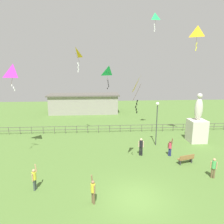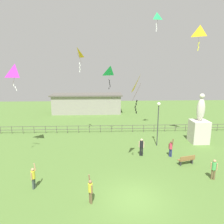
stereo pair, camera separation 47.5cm
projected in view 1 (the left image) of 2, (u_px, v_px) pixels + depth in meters
name	position (u px, v px, depth m)	size (l,w,h in m)	color
ground_plane	(137.00, 199.00, 13.17)	(80.00, 80.00, 0.00)	#517533
statue_monument	(197.00, 127.00, 23.08)	(1.84, 1.84, 5.57)	beige
lamppost	(157.00, 115.00, 21.58)	(0.36, 0.36, 4.78)	#38383D
park_bench	(186.00, 159.00, 17.90)	(1.56, 0.79, 0.85)	olive
person_0	(214.00, 167.00, 15.47)	(0.44, 0.30, 1.62)	brown
person_1	(170.00, 147.00, 19.38)	(0.37, 0.43, 1.81)	navy
person_2	(93.00, 190.00, 12.53)	(0.29, 0.48, 1.84)	brown
person_3	(141.00, 146.00, 19.48)	(0.50, 0.32, 1.73)	black
person_4	(34.00, 178.00, 13.94)	(0.33, 0.46, 1.83)	#3F4C47
kite_0	(141.00, 85.00, 15.43)	(1.07, 1.18, 3.03)	yellow
kite_1	(14.00, 72.00, 18.85)	(1.29, 1.00, 2.46)	#B22DB2
kite_3	(109.00, 72.00, 22.88)	(1.24, 1.08, 2.62)	#1EB759
kite_4	(155.00, 18.00, 22.48)	(0.81, 0.62, 2.01)	#1EB759
kite_5	(75.00, 53.00, 21.97)	(1.00, 1.17, 2.65)	yellow
kite_6	(197.00, 32.00, 20.81)	(1.13, 0.92, 2.50)	yellow
waterfront_railing	(114.00, 128.00, 26.66)	(36.03, 0.06, 0.95)	#4C4742
pavilion_building	(84.00, 104.00, 37.78)	(12.93, 4.34, 3.56)	gray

